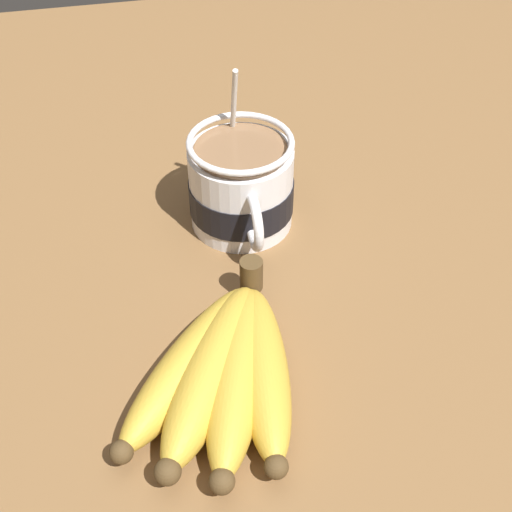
% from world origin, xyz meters
% --- Properties ---
extents(table, '(1.13, 1.13, 0.03)m').
position_xyz_m(table, '(0.00, 0.00, 0.01)').
color(table, brown).
rests_on(table, ground).
extents(coffee_mug, '(0.15, 0.10, 0.16)m').
position_xyz_m(coffee_mug, '(-0.03, 0.03, 0.07)').
color(coffee_mug, silver).
rests_on(coffee_mug, table).
extents(banana_bunch, '(0.20, 0.15, 0.04)m').
position_xyz_m(banana_bunch, '(0.16, -0.02, 0.05)').
color(banana_bunch, '#4C381E').
rests_on(banana_bunch, table).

